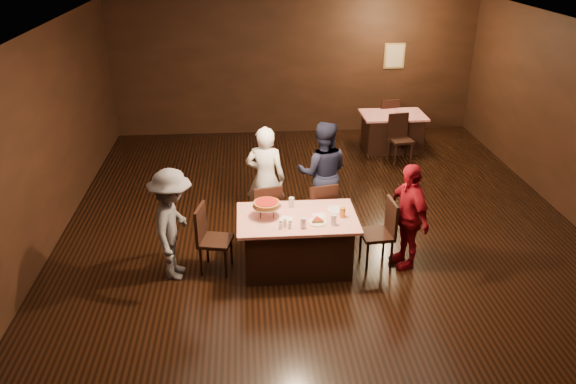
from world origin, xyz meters
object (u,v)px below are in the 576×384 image
object	(u,v)px
chair_back_near	(401,139)
diner_navy_hoodie	(323,173)
chair_end_right	(377,233)
diner_grey_knit	(173,225)
back_table	(392,132)
diner_white_jacket	(266,178)
diner_red_shirt	(408,216)
chair_far_right	(319,210)
glass_back	(291,202)
glass_front_left	(303,223)
chair_back_far	(385,119)
chair_far_left	(265,212)
plate_empty	(336,210)
chair_end_left	(215,239)
glass_amber	(342,212)
glass_front_right	(334,220)
main_table	(297,242)

from	to	relation	value
chair_back_near	diner_navy_hoodie	size ratio (longest dim) A/B	0.57
chair_end_right	diner_grey_knit	xyz separation A→B (m)	(-2.73, -0.09, 0.29)
back_table	diner_white_jacket	bearing A→B (deg)	-131.00
chair_end_right	chair_back_near	size ratio (longest dim) A/B	1.00
diner_red_shirt	chair_far_right	bearing A→B (deg)	-142.56
diner_red_shirt	glass_back	xyz separation A→B (m)	(-1.54, 0.34, 0.09)
back_table	chair_far_right	distance (m)	4.16
chair_far_right	glass_back	world-z (taller)	chair_far_right
diner_grey_knit	diner_red_shirt	bearing A→B (deg)	-83.23
diner_navy_hoodie	glass_front_left	xyz separation A→B (m)	(-0.47, -1.62, 0.01)
chair_back_far	diner_red_shirt	distance (m)	5.13
chair_far_left	plate_empty	distance (m)	1.16
chair_end_left	glass_amber	bearing A→B (deg)	-79.37
chair_back_far	diner_navy_hoodie	world-z (taller)	diner_navy_hoodie
chair_end_right	chair_back_near	bearing A→B (deg)	155.90
glass_back	glass_front_right	bearing A→B (deg)	-47.73
main_table	chair_back_near	world-z (taller)	chair_back_near
diner_navy_hoodie	glass_front_right	size ratio (longest dim) A/B	11.81
chair_end_right	glass_front_right	xyz separation A→B (m)	(-0.65, -0.25, 0.37)
diner_grey_knit	main_table	bearing A→B (deg)	-80.93
main_table	back_table	bearing A→B (deg)	61.23
back_table	diner_white_jacket	xyz separation A→B (m)	(-2.78, -3.20, 0.44)
chair_far_right	plate_empty	xyz separation A→B (m)	(0.15, -0.60, 0.30)
main_table	back_table	size ratio (longest dim) A/B	1.23
chair_far_right	chair_far_left	bearing A→B (deg)	-11.42
diner_grey_knit	glass_amber	size ratio (longest dim) A/B	10.98
glass_front_left	chair_end_left	bearing A→B (deg)	165.38
plate_empty	glass_amber	world-z (taller)	glass_amber
main_table	chair_end_right	distance (m)	1.10
plate_empty	chair_end_right	bearing A→B (deg)	-15.26
back_table	diner_red_shirt	xyz separation A→B (m)	(-0.92, -4.44, 0.37)
chair_far_left	glass_front_left	world-z (taller)	chair_far_left
chair_far_left	diner_navy_hoodie	xyz separation A→B (m)	(0.92, 0.57, 0.35)
diner_red_shirt	glass_front_right	bearing A→B (deg)	-95.45
chair_end_left	glass_front_left	size ratio (longest dim) A/B	6.79
diner_navy_hoodie	main_table	bearing A→B (deg)	76.09
diner_navy_hoodie	chair_end_left	bearing A→B (deg)	46.73
main_table	glass_back	world-z (taller)	glass_back
plate_empty	diner_red_shirt	bearing A→B (deg)	-11.57
back_table	chair_back_near	xyz separation A→B (m)	(0.00, -0.70, 0.09)
diner_white_jacket	diner_red_shirt	world-z (taller)	diner_white_jacket
back_table	glass_front_right	world-z (taller)	glass_front_right
back_table	chair_end_right	size ratio (longest dim) A/B	1.37
glass_front_right	chair_end_right	bearing A→B (deg)	21.04
chair_far_right	plate_empty	distance (m)	0.69
back_table	diner_grey_knit	world-z (taller)	diner_grey_knit
diner_red_shirt	glass_back	size ratio (longest dim) A/B	10.73
glass_front_left	glass_back	distance (m)	0.61
chair_far_left	glass_amber	xyz separation A→B (m)	(1.00, -0.80, 0.37)
diner_white_jacket	diner_navy_hoodie	distance (m)	0.90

